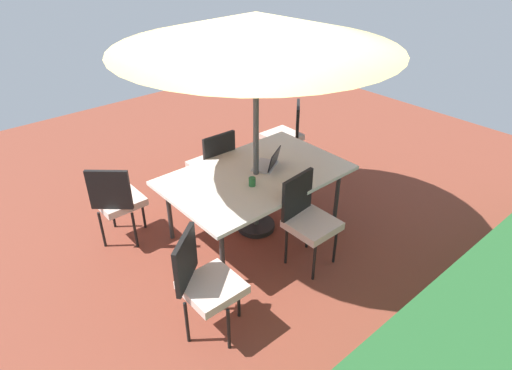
{
  "coord_description": "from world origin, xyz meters",
  "views": [
    {
      "loc": [
        2.74,
        3.17,
        3.11
      ],
      "look_at": [
        0.0,
        0.0,
        0.59
      ],
      "focal_mm": 30.82,
      "sensor_mm": 36.0,
      "label": 1
    }
  ],
  "objects_px": {
    "dining_table": "(256,177)",
    "chair_north": "(308,217)",
    "chair_southwest": "(286,133)",
    "chair_northeast": "(204,281)",
    "laptop": "(268,163)",
    "chair_southeast": "(117,199)",
    "patio_umbrella": "(256,31)",
    "chair_south": "(213,163)",
    "cup": "(252,182)"
  },
  "relations": [
    {
      "from": "patio_umbrella",
      "to": "chair_southwest",
      "type": "relative_size",
      "value": 2.82
    },
    {
      "from": "laptop",
      "to": "patio_umbrella",
      "type": "bearing_deg",
      "value": -22.43
    },
    {
      "from": "dining_table",
      "to": "patio_umbrella",
      "type": "height_order",
      "value": "patio_umbrella"
    },
    {
      "from": "patio_umbrella",
      "to": "laptop",
      "type": "height_order",
      "value": "patio_umbrella"
    },
    {
      "from": "dining_table",
      "to": "chair_northeast",
      "type": "bearing_deg",
      "value": 33.01
    },
    {
      "from": "chair_southwest",
      "to": "chair_south",
      "type": "xyz_separation_m",
      "value": [
        1.31,
        0.06,
        0.0
      ]
    },
    {
      "from": "chair_northeast",
      "to": "chair_south",
      "type": "bearing_deg",
      "value": 14.0
    },
    {
      "from": "chair_north",
      "to": "chair_northeast",
      "type": "relative_size",
      "value": 1.0
    },
    {
      "from": "chair_northeast",
      "to": "dining_table",
      "type": "bearing_deg",
      "value": -4.84
    },
    {
      "from": "patio_umbrella",
      "to": "chair_north",
      "type": "relative_size",
      "value": 2.82
    },
    {
      "from": "chair_southwest",
      "to": "chair_south",
      "type": "height_order",
      "value": "same"
    },
    {
      "from": "chair_southwest",
      "to": "laptop",
      "type": "bearing_deg",
      "value": -7.36
    },
    {
      "from": "chair_south",
      "to": "cup",
      "type": "xyz_separation_m",
      "value": [
        0.19,
        0.96,
        0.23
      ]
    },
    {
      "from": "chair_southwest",
      "to": "laptop",
      "type": "relative_size",
      "value": 2.46
    },
    {
      "from": "dining_table",
      "to": "chair_northeast",
      "type": "height_order",
      "value": "chair_northeast"
    },
    {
      "from": "chair_southwest",
      "to": "chair_north",
      "type": "xyz_separation_m",
      "value": [
        1.28,
        1.62,
        0.0
      ]
    },
    {
      "from": "dining_table",
      "to": "chair_north",
      "type": "bearing_deg",
      "value": 91.53
    },
    {
      "from": "patio_umbrella",
      "to": "chair_northeast",
      "type": "height_order",
      "value": "patio_umbrella"
    },
    {
      "from": "dining_table",
      "to": "chair_south",
      "type": "height_order",
      "value": "chair_south"
    },
    {
      "from": "chair_north",
      "to": "laptop",
      "type": "height_order",
      "value": "chair_north"
    },
    {
      "from": "chair_south",
      "to": "laptop",
      "type": "bearing_deg",
      "value": 107.63
    },
    {
      "from": "chair_south",
      "to": "dining_table",
      "type": "bearing_deg",
      "value": 92.93
    },
    {
      "from": "chair_south",
      "to": "chair_southwest",
      "type": "bearing_deg",
      "value": -175.4
    },
    {
      "from": "dining_table",
      "to": "patio_umbrella",
      "type": "xyz_separation_m",
      "value": [
        0.0,
        0.0,
        1.55
      ]
    },
    {
      "from": "dining_table",
      "to": "chair_southwest",
      "type": "distance_m",
      "value": 1.56
    },
    {
      "from": "chair_southwest",
      "to": "chair_northeast",
      "type": "distance_m",
      "value": 3.1
    },
    {
      "from": "chair_north",
      "to": "cup",
      "type": "bearing_deg",
      "value": 104.08
    },
    {
      "from": "patio_umbrella",
      "to": "chair_south",
      "type": "distance_m",
      "value": 1.86
    },
    {
      "from": "dining_table",
      "to": "laptop",
      "type": "bearing_deg",
      "value": -173.43
    },
    {
      "from": "laptop",
      "to": "cup",
      "type": "distance_m",
      "value": 0.44
    },
    {
      "from": "dining_table",
      "to": "chair_south",
      "type": "distance_m",
      "value": 0.8
    },
    {
      "from": "chair_northeast",
      "to": "chair_north",
      "type": "bearing_deg",
      "value": -34.96
    },
    {
      "from": "chair_south",
      "to": "chair_north",
      "type": "height_order",
      "value": "same"
    },
    {
      "from": "chair_southwest",
      "to": "chair_north",
      "type": "relative_size",
      "value": 1.0
    },
    {
      "from": "chair_southeast",
      "to": "dining_table",
      "type": "bearing_deg",
      "value": -169.87
    },
    {
      "from": "chair_south",
      "to": "chair_north",
      "type": "bearing_deg",
      "value": 93.29
    },
    {
      "from": "patio_umbrella",
      "to": "chair_southeast",
      "type": "relative_size",
      "value": 2.82
    },
    {
      "from": "chair_southwest",
      "to": "chair_north",
      "type": "bearing_deg",
      "value": 7.46
    },
    {
      "from": "dining_table",
      "to": "laptop",
      "type": "height_order",
      "value": "laptop"
    },
    {
      "from": "dining_table",
      "to": "chair_southeast",
      "type": "bearing_deg",
      "value": -32.11
    },
    {
      "from": "patio_umbrella",
      "to": "laptop",
      "type": "bearing_deg",
      "value": -173.43
    },
    {
      "from": "dining_table",
      "to": "cup",
      "type": "distance_m",
      "value": 0.27
    },
    {
      "from": "dining_table",
      "to": "chair_north",
      "type": "distance_m",
      "value": 0.79
    },
    {
      "from": "chair_southwest",
      "to": "chair_northeast",
      "type": "xyz_separation_m",
      "value": [
        2.59,
        1.69,
        0.0
      ]
    },
    {
      "from": "chair_south",
      "to": "chair_southeast",
      "type": "xyz_separation_m",
      "value": [
        1.27,
        -0.01,
        0.0
      ]
    },
    {
      "from": "dining_table",
      "to": "chair_north",
      "type": "xyz_separation_m",
      "value": [
        -0.02,
        0.77,
        -0.14
      ]
    },
    {
      "from": "chair_southeast",
      "to": "laptop",
      "type": "bearing_deg",
      "value": -165.52
    },
    {
      "from": "dining_table",
      "to": "chair_southwest",
      "type": "height_order",
      "value": "chair_southwest"
    },
    {
      "from": "dining_table",
      "to": "laptop",
      "type": "xyz_separation_m",
      "value": [
        -0.2,
        -0.02,
        0.09
      ]
    },
    {
      "from": "dining_table",
      "to": "laptop",
      "type": "relative_size",
      "value": 5.0
    }
  ]
}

